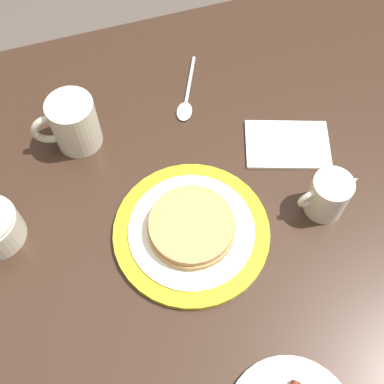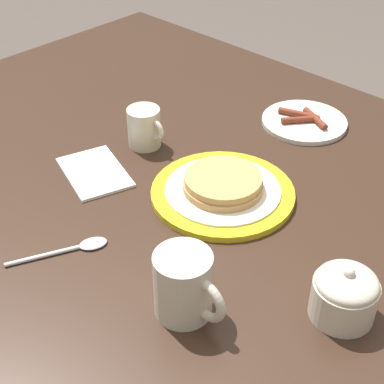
{
  "view_description": "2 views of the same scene",
  "coord_description": "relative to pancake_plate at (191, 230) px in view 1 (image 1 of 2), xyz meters",
  "views": [
    {
      "loc": [
        0.11,
        0.3,
        1.47
      ],
      "look_at": [
        -0.0,
        -0.07,
        0.76
      ],
      "focal_mm": 45.0,
      "sensor_mm": 36.0,
      "label": 1
    },
    {
      "loc": [
        0.56,
        -0.66,
        1.37
      ],
      "look_at": [
        -0.0,
        -0.07,
        0.76
      ],
      "focal_mm": 55.0,
      "sensor_mm": 36.0,
      "label": 2
    }
  ],
  "objects": [
    {
      "name": "dining_table",
      "position": [
        -0.02,
        0.01,
        -0.11
      ],
      "size": [
        1.59,
        1.05,
        0.73
      ],
      "color": "#332116",
      "rests_on": "ground_plane"
    },
    {
      "name": "coffee_mug",
      "position": [
        0.14,
        -0.24,
        0.04
      ],
      "size": [
        0.12,
        0.08,
        0.1
      ],
      "color": "beige",
      "rests_on": "dining_table"
    },
    {
      "name": "pancake_plate",
      "position": [
        0.0,
        0.0,
        0.0
      ],
      "size": [
        0.26,
        0.26,
        0.04
      ],
      "color": "gold",
      "rests_on": "dining_table"
    },
    {
      "name": "spoon",
      "position": [
        -0.08,
        -0.27,
        -0.01
      ],
      "size": [
        0.09,
        0.16,
        0.01
      ],
      "color": "silver",
      "rests_on": "dining_table"
    },
    {
      "name": "napkin",
      "position": [
        -0.22,
        -0.12,
        -0.01
      ],
      "size": [
        0.18,
        0.15,
        0.01
      ],
      "color": "white",
      "rests_on": "dining_table"
    },
    {
      "name": "ground_plane",
      "position": [
        -0.02,
        0.01,
        -0.75
      ],
      "size": [
        8.0,
        8.0,
        0.0
      ],
      "primitive_type": "plane",
      "color": "#51473F"
    },
    {
      "name": "creamer_pitcher",
      "position": [
        -0.23,
        0.02,
        0.03
      ],
      "size": [
        0.1,
        0.07,
        0.09
      ],
      "color": "beige",
      "rests_on": "dining_table"
    }
  ]
}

